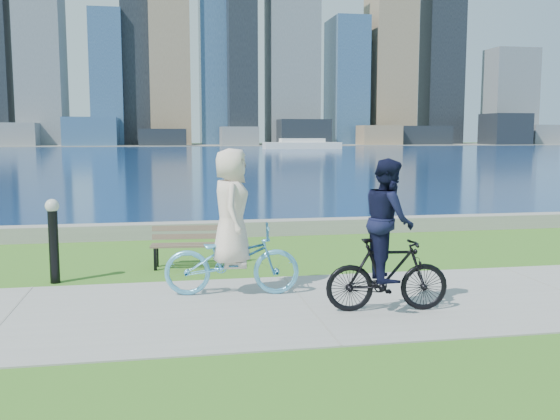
# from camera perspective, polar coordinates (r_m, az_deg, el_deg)

# --- Properties ---
(ground) EXTENTS (320.00, 320.00, 0.00)m
(ground) POSITION_cam_1_polar(r_m,az_deg,el_deg) (8.85, 2.46, -8.75)
(ground) COLOR #32671B
(ground) RESTS_ON ground
(concrete_path) EXTENTS (80.00, 3.50, 0.02)m
(concrete_path) POSITION_cam_1_polar(r_m,az_deg,el_deg) (8.85, 2.46, -8.68)
(concrete_path) COLOR gray
(concrete_path) RESTS_ON ground
(seawall) EXTENTS (90.00, 0.50, 0.35)m
(seawall) POSITION_cam_1_polar(r_m,az_deg,el_deg) (14.80, -2.90, -1.68)
(seawall) COLOR gray
(seawall) RESTS_ON ground
(bay_water) EXTENTS (320.00, 131.00, 0.01)m
(bay_water) POSITION_cam_1_polar(r_m,az_deg,el_deg) (80.36, -9.11, 5.17)
(bay_water) COLOR navy
(bay_water) RESTS_ON ground
(far_shore) EXTENTS (320.00, 30.00, 0.12)m
(far_shore) POSITION_cam_1_polar(r_m,az_deg,el_deg) (138.34, -9.70, 5.90)
(far_shore) COLOR gray
(far_shore) RESTS_ON ground
(city_skyline) EXTENTS (173.63, 21.90, 76.00)m
(city_skyline) POSITION_cam_1_polar(r_m,az_deg,el_deg) (139.09, -9.58, 15.19)
(city_skyline) COLOR black
(city_skyline) RESTS_ON ground
(ferry_far) EXTENTS (12.45, 3.56, 1.69)m
(ferry_far) POSITION_cam_1_polar(r_m,az_deg,el_deg) (101.38, 2.03, 6.00)
(ferry_far) COLOR silver
(ferry_far) RESTS_ON ground
(park_bench) EXTENTS (1.46, 0.61, 0.74)m
(park_bench) POSITION_cam_1_polar(r_m,az_deg,el_deg) (11.38, -8.12, -2.95)
(park_bench) COLOR black
(park_bench) RESTS_ON ground
(bollard_lamp) EXTENTS (0.22, 0.22, 1.37)m
(bollard_lamp) POSITION_cam_1_polar(r_m,az_deg,el_deg) (10.64, -20.02, -2.18)
(bollard_lamp) COLOR black
(bollard_lamp) RESTS_ON ground
(cyclist_woman) EXTENTS (0.93, 2.06, 2.17)m
(cyclist_woman) POSITION_cam_1_polar(r_m,az_deg,el_deg) (9.24, -4.44, -2.83)
(cyclist_woman) COLOR #5CB4E1
(cyclist_woman) RESTS_ON ground
(cyclist_man) EXTENTS (0.69, 1.70, 2.06)m
(cyclist_man) POSITION_cam_1_polar(r_m,az_deg,el_deg) (8.46, 9.82, -3.40)
(cyclist_man) COLOR black
(cyclist_man) RESTS_ON ground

